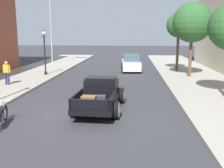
# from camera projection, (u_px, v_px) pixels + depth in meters

# --- Properties ---
(ground_plane) EXTENTS (140.00, 140.00, 0.00)m
(ground_plane) POSITION_uv_depth(u_px,v_px,m) (88.00, 113.00, 12.21)
(ground_plane) COLOR #333338
(hotrod_truck_black) EXTENTS (2.35, 5.00, 1.58)m
(hotrod_truck_black) POSITION_uv_depth(u_px,v_px,m) (101.00, 93.00, 12.94)
(hotrod_truck_black) COLOR black
(hotrod_truck_black) RESTS_ON ground
(motorcycle_parked) EXTENTS (0.70, 2.09, 0.93)m
(motorcycle_parked) POSITION_uv_depth(u_px,v_px,m) (0.00, 116.00, 10.44)
(motorcycle_parked) COLOR black
(motorcycle_parked) RESTS_ON ground
(car_background_white) EXTENTS (2.08, 4.41, 1.65)m
(car_background_white) POSITION_uv_depth(u_px,v_px,m) (131.00, 63.00, 25.97)
(car_background_white) COLOR silver
(car_background_white) RESTS_ON ground
(pedestrian_sidewalk_left) EXTENTS (0.53, 0.22, 1.65)m
(pedestrian_sidewalk_left) POSITION_uv_depth(u_px,v_px,m) (7.00, 71.00, 18.16)
(pedestrian_sidewalk_left) COLOR #232847
(pedestrian_sidewalk_left) RESTS_ON sidewalk_left
(street_lamp_far) EXTENTS (0.50, 0.32, 3.85)m
(street_lamp_far) POSITION_uv_depth(u_px,v_px,m) (45.00, 49.00, 22.44)
(street_lamp_far) COLOR black
(street_lamp_far) RESTS_ON sidewalk_left
(flagpole) EXTENTS (1.74, 0.16, 9.16)m
(flagpole) POSITION_uv_depth(u_px,v_px,m) (52.00, 15.00, 30.24)
(flagpole) COLOR #B2B2B7
(flagpole) RESTS_ON sidewalk_left
(street_tree_second) EXTENTS (3.25, 3.25, 6.05)m
(street_tree_second) POSITION_uv_depth(u_px,v_px,m) (192.00, 23.00, 21.05)
(street_tree_second) COLOR brown
(street_tree_second) RESTS_ON sidewalk_right
(street_tree_third) EXTENTS (2.34, 2.34, 5.51)m
(street_tree_third) POSITION_uv_depth(u_px,v_px,m) (179.00, 26.00, 24.60)
(street_tree_third) COLOR brown
(street_tree_third) RESTS_ON sidewalk_right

